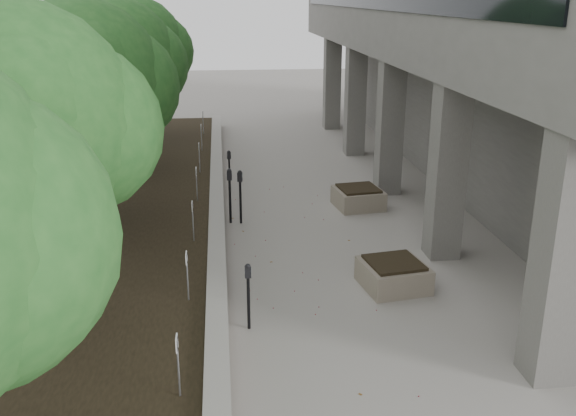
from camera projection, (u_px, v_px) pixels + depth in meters
retaining_wall at (217, 211)px, 17.11m from camera, size 0.39×26.00×0.50m
planting_bed at (78, 218)px, 16.75m from camera, size 7.00×26.00×0.40m
crabapple_tree_2 at (26, 170)px, 10.23m from camera, size 4.60×4.00×5.44m
crabapple_tree_3 at (86, 115)px, 14.94m from camera, size 4.60×4.00×5.44m
crabapple_tree_4 at (117, 86)px, 19.65m from camera, size 4.60×4.00×5.44m
crabapple_tree_5 at (136, 68)px, 24.36m from camera, size 4.60×4.00×5.44m
parking_sign_2 at (178, 367)px, 8.85m from camera, size 0.04×0.22×0.96m
parking_sign_3 at (187, 276)px, 11.67m from camera, size 0.04×0.22×0.96m
parking_sign_4 at (193, 221)px, 14.50m from camera, size 0.04×0.22×0.96m
parking_sign_5 at (197, 184)px, 17.32m from camera, size 0.04×0.22×0.96m
parking_sign_6 at (199, 158)px, 20.15m from camera, size 0.04×0.22×0.96m
parking_sign_7 at (201, 138)px, 22.97m from camera, size 0.04×0.22×0.96m
parking_sign_8 at (203, 122)px, 25.80m from camera, size 0.04×0.22×0.96m
parking_meter_2 at (248, 297)px, 11.41m from camera, size 0.13×0.10×1.29m
parking_meter_3 at (240, 197)px, 16.72m from camera, size 0.17×0.14×1.47m
parking_meter_4 at (230, 196)px, 16.73m from camera, size 0.15×0.11×1.51m
parking_meter_5 at (229, 171)px, 19.58m from camera, size 0.14×0.11×1.28m
planter_front at (393, 274)px, 13.17m from camera, size 1.44×1.44×0.58m
planter_back at (358, 197)px, 18.15m from camera, size 1.43×1.43×0.59m
berry_scatter at (298, 279)px, 13.59m from camera, size 3.30×14.10×0.02m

